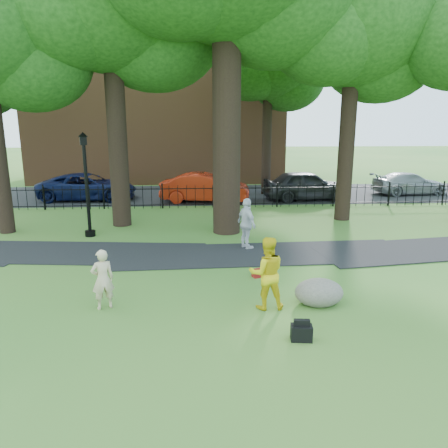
{
  "coord_description": "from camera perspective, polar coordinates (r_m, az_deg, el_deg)",
  "views": [
    {
      "loc": [
        -1.15,
        -10.38,
        4.62
      ],
      "look_at": [
        -0.4,
        2.0,
        1.57
      ],
      "focal_mm": 35.0,
      "sensor_mm": 36.0,
      "label": 1
    }
  ],
  "objects": [
    {
      "name": "ground",
      "position": [
        11.42,
        2.66,
        -10.07
      ],
      "size": [
        120.0,
        120.0,
        0.0
      ],
      "primitive_type": "plane",
      "color": "#2D6824",
      "rests_on": "ground"
    },
    {
      "name": "footpath",
      "position": [
        15.16,
        4.88,
        -3.98
      ],
      "size": [
        36.07,
        3.85,
        0.03
      ],
      "primitive_type": "cube",
      "rotation": [
        0.0,
        0.0,
        0.03
      ],
      "color": "black",
      "rests_on": "ground"
    },
    {
      "name": "street",
      "position": [
        26.81,
        -0.93,
        3.89
      ],
      "size": [
        80.0,
        7.0,
        0.02
      ],
      "primitive_type": "cube",
      "color": "black",
      "rests_on": "ground"
    },
    {
      "name": "iron_fence",
      "position": [
        22.77,
        -0.49,
        3.64
      ],
      "size": [
        44.0,
        0.04,
        1.2
      ],
      "color": "black",
      "rests_on": "ground"
    },
    {
      "name": "brick_building",
      "position": [
        34.53,
        -8.5,
        15.96
      ],
      "size": [
        18.0,
        8.0,
        12.0
      ],
      "primitive_type": "cube",
      "color": "brown",
      "rests_on": "ground"
    },
    {
      "name": "tree_row",
      "position": [
        19.18,
        1.76,
        24.42
      ],
      "size": [
        26.82,
        7.96,
        12.42
      ],
      "color": "black",
      "rests_on": "ground"
    },
    {
      "name": "woman",
      "position": [
        11.15,
        -15.57,
        -6.97
      ],
      "size": [
        0.65,
        0.55,
        1.52
      ],
      "primitive_type": "imported",
      "rotation": [
        0.0,
        0.0,
        3.54
      ],
      "color": "beige",
      "rests_on": "ground"
    },
    {
      "name": "man",
      "position": [
        10.77,
        5.61,
        -6.39
      ],
      "size": [
        0.9,
        0.71,
        1.82
      ],
      "primitive_type": "imported",
      "rotation": [
        0.0,
        0.0,
        3.16
      ],
      "color": "yellow",
      "rests_on": "ground"
    },
    {
      "name": "pedestrian",
      "position": [
        15.52,
        2.98,
        0.02
      ],
      "size": [
        0.86,
        1.17,
        1.85
      ],
      "primitive_type": "imported",
      "rotation": [
        0.0,
        0.0,
        2.0
      ],
      "color": "silver",
      "rests_on": "ground"
    },
    {
      "name": "boulder",
      "position": [
        11.4,
        12.31,
        -8.47
      ],
      "size": [
        1.44,
        1.24,
        0.72
      ],
      "primitive_type": "ellipsoid",
      "rotation": [
        0.0,
        0.0,
        -0.29
      ],
      "color": "#6B6559",
      "rests_on": "ground"
    },
    {
      "name": "lamppost",
      "position": [
        17.81,
        -17.49,
        4.7
      ],
      "size": [
        0.4,
        0.4,
        4.07
      ],
      "rotation": [
        0.0,
        0.0,
        0.3
      ],
      "color": "black",
      "rests_on": "ground"
    },
    {
      "name": "backpack",
      "position": [
        9.67,
        10.08,
        -13.82
      ],
      "size": [
        0.48,
        0.33,
        0.34
      ],
      "primitive_type": "cube",
      "rotation": [
        0.0,
        0.0,
        -0.11
      ],
      "color": "black",
      "rests_on": "ground"
    },
    {
      "name": "red_bag",
      "position": [
        13.06,
        4.49,
        -6.4
      ],
      "size": [
        0.4,
        0.33,
        0.24
      ],
      "primitive_type": "cube",
      "rotation": [
        0.0,
        0.0,
        0.39
      ],
      "color": "maroon",
      "rests_on": "ground"
    },
    {
      "name": "red_sedan",
      "position": [
        24.28,
        -2.48,
        4.75
      ],
      "size": [
        5.06,
        2.39,
        1.6
      ],
      "primitive_type": "imported",
      "rotation": [
        0.0,
        0.0,
        1.43
      ],
      "color": "#A8210C",
      "rests_on": "ground"
    },
    {
      "name": "navy_van",
      "position": [
        26.12,
        -17.38,
        4.67
      ],
      "size": [
        5.46,
        2.57,
        1.51
      ],
      "primitive_type": "imported",
      "rotation": [
        0.0,
        0.0,
        1.56
      ],
      "color": "#0B1339",
      "rests_on": "ground"
    },
    {
      "name": "grey_car",
      "position": [
        25.36,
        10.74,
        5.0
      ],
      "size": [
        5.07,
        2.34,
        1.68
      ],
      "primitive_type": "imported",
      "rotation": [
        0.0,
        0.0,
        1.64
      ],
      "color": "black",
      "rests_on": "ground"
    },
    {
      "name": "silver_car",
      "position": [
        29.07,
        23.06,
        4.88
      ],
      "size": [
        4.7,
        2.27,
        1.32
      ],
      "primitive_type": "imported",
      "rotation": [
        0.0,
        0.0,
        1.67
      ],
      "color": "gray",
      "rests_on": "ground"
    }
  ]
}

